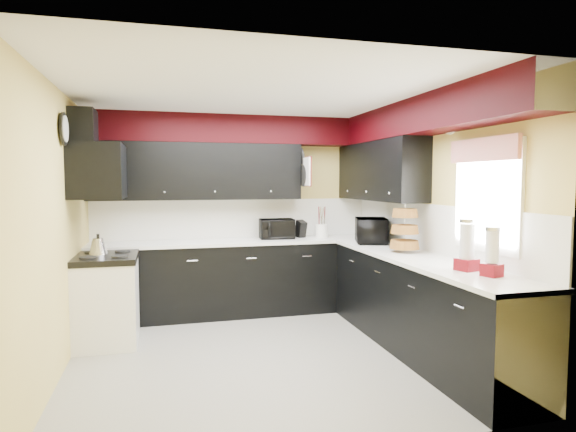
% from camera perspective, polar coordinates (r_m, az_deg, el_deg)
% --- Properties ---
extents(ground, '(3.60, 3.60, 0.00)m').
position_cam_1_polar(ground, '(4.87, -2.90, -16.05)').
color(ground, gray).
rests_on(ground, ground).
extents(wall_back, '(3.60, 0.06, 2.50)m').
position_cam_1_polar(wall_back, '(6.36, -6.27, 0.25)').
color(wall_back, '#E0C666').
rests_on(wall_back, ground).
extents(wall_right, '(0.06, 3.60, 2.50)m').
position_cam_1_polar(wall_right, '(5.26, 16.62, -0.72)').
color(wall_right, '#E0C666').
rests_on(wall_right, ground).
extents(wall_left, '(0.06, 3.60, 2.50)m').
position_cam_1_polar(wall_left, '(4.58, -25.61, -1.67)').
color(wall_left, '#E0C666').
rests_on(wall_left, ground).
extents(ceiling, '(3.60, 3.60, 0.06)m').
position_cam_1_polar(ceiling, '(4.64, -3.02, 14.31)').
color(ceiling, white).
rests_on(ceiling, wall_back).
extents(cab_back, '(3.60, 0.60, 0.90)m').
position_cam_1_polar(cab_back, '(6.17, -5.80, -7.37)').
color(cab_back, black).
rests_on(cab_back, ground).
extents(cab_right, '(0.60, 3.00, 0.90)m').
position_cam_1_polar(cab_right, '(4.98, 15.25, -10.30)').
color(cab_right, black).
rests_on(cab_right, ground).
extents(counter_back, '(3.62, 0.64, 0.04)m').
position_cam_1_polar(counter_back, '(6.09, -5.83, -3.03)').
color(counter_back, white).
rests_on(counter_back, cab_back).
extents(counter_right, '(0.64, 3.02, 0.04)m').
position_cam_1_polar(counter_right, '(4.89, 15.36, -4.95)').
color(counter_right, white).
rests_on(counter_right, cab_right).
extents(splash_back, '(3.60, 0.02, 0.50)m').
position_cam_1_polar(splash_back, '(6.35, -6.25, -0.29)').
color(splash_back, white).
rests_on(splash_back, counter_back).
extents(splash_right, '(0.02, 3.60, 0.50)m').
position_cam_1_polar(splash_right, '(5.26, 16.52, -1.38)').
color(splash_right, white).
rests_on(splash_right, counter_right).
extents(upper_back, '(2.60, 0.35, 0.70)m').
position_cam_1_polar(upper_back, '(6.11, -10.73, 5.21)').
color(upper_back, black).
rests_on(upper_back, wall_back).
extents(upper_right, '(0.35, 1.80, 0.70)m').
position_cam_1_polar(upper_right, '(5.95, 10.76, 5.23)').
color(upper_right, black).
rests_on(upper_right, wall_right).
extents(soffit_back, '(3.60, 0.36, 0.35)m').
position_cam_1_polar(soffit_back, '(6.20, -6.10, 10.11)').
color(soffit_back, black).
rests_on(soffit_back, wall_back).
extents(soffit_right, '(0.36, 3.24, 0.35)m').
position_cam_1_polar(soffit_right, '(5.03, 16.18, 11.34)').
color(soffit_right, black).
rests_on(soffit_right, wall_right).
extents(stove, '(0.60, 0.75, 0.86)m').
position_cam_1_polar(stove, '(5.40, -20.64, -9.51)').
color(stove, white).
rests_on(stove, ground).
extents(cooktop, '(0.62, 0.77, 0.06)m').
position_cam_1_polar(cooktop, '(5.31, -20.77, -4.68)').
color(cooktop, black).
rests_on(cooktop, stove).
extents(hood, '(0.50, 0.78, 0.55)m').
position_cam_1_polar(hood, '(5.26, -21.57, 4.94)').
color(hood, black).
rests_on(hood, wall_left).
extents(hood_duct, '(0.24, 0.40, 0.40)m').
position_cam_1_polar(hood_duct, '(5.30, -23.11, 9.44)').
color(hood_duct, black).
rests_on(hood_duct, wall_left).
extents(window, '(0.03, 0.86, 0.96)m').
position_cam_1_polar(window, '(4.49, 22.52, 2.16)').
color(window, white).
rests_on(window, wall_right).
extents(valance, '(0.04, 0.88, 0.20)m').
position_cam_1_polar(valance, '(4.46, 22.10, 7.30)').
color(valance, red).
rests_on(valance, wall_right).
extents(pan_top, '(0.03, 0.22, 0.40)m').
position_cam_1_polar(pan_top, '(6.28, 1.49, 7.07)').
color(pan_top, black).
rests_on(pan_top, upper_back).
extents(pan_mid, '(0.03, 0.28, 0.46)m').
position_cam_1_polar(pan_mid, '(6.15, 1.83, 4.80)').
color(pan_mid, black).
rests_on(pan_mid, upper_back).
extents(pan_low, '(0.03, 0.24, 0.42)m').
position_cam_1_polar(pan_low, '(6.40, 1.16, 4.51)').
color(pan_low, black).
rests_on(pan_low, upper_back).
extents(cut_board, '(0.03, 0.26, 0.35)m').
position_cam_1_polar(cut_board, '(6.04, 2.25, 5.29)').
color(cut_board, white).
rests_on(cut_board, upper_back).
extents(baskets, '(0.27, 0.27, 0.50)m').
position_cam_1_polar(baskets, '(5.17, 13.66, -1.53)').
color(baskets, brown).
rests_on(baskets, upper_right).
extents(clock, '(0.03, 0.30, 0.30)m').
position_cam_1_polar(clock, '(4.82, -25.04, 9.34)').
color(clock, black).
rests_on(clock, wall_left).
extents(deco_plate, '(0.03, 0.24, 0.24)m').
position_cam_1_polar(deco_plate, '(4.96, 18.70, 10.52)').
color(deco_plate, white).
rests_on(deco_plate, wall_right).
extents(toaster_oven, '(0.46, 0.39, 0.25)m').
position_cam_1_polar(toaster_oven, '(6.21, -1.33, -1.52)').
color(toaster_oven, black).
rests_on(toaster_oven, counter_back).
extents(microwave, '(0.51, 0.62, 0.30)m').
position_cam_1_polar(microwave, '(5.86, 9.88, -1.71)').
color(microwave, black).
rests_on(microwave, counter_right).
extents(utensil_crock, '(0.18, 0.18, 0.18)m').
position_cam_1_polar(utensil_crock, '(6.35, 4.02, -1.75)').
color(utensil_crock, white).
rests_on(utensil_crock, counter_back).
extents(knife_block, '(0.13, 0.16, 0.22)m').
position_cam_1_polar(knife_block, '(6.33, 1.53, -1.56)').
color(knife_block, black).
rests_on(knife_block, counter_back).
extents(kettle, '(0.19, 0.19, 0.17)m').
position_cam_1_polar(kettle, '(5.40, -21.57, -3.35)').
color(kettle, '#A6A5A9').
rests_on(kettle, cooktop).
extents(dispenser_a, '(0.19, 0.19, 0.41)m').
position_cam_1_polar(dispenser_a, '(4.25, 20.46, -3.38)').
color(dispenser_a, '#630B12').
rests_on(dispenser_a, counter_right).
extents(dispenser_b, '(0.16, 0.16, 0.35)m').
position_cam_1_polar(dispenser_b, '(4.07, 23.04, -4.17)').
color(dispenser_b, '#5E1101').
rests_on(dispenser_b, counter_right).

